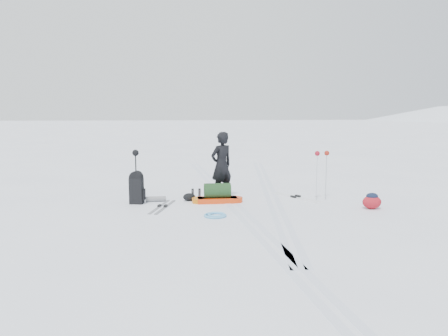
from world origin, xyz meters
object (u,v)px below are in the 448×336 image
at_px(skier, 221,165).
at_px(ski_poles_black, 136,159).
at_px(expedition_rucksack, 139,188).
at_px(pulk_sled, 217,195).

bearing_deg(skier, ski_poles_black, -26.40).
bearing_deg(skier, expedition_rucksack, -21.60).
bearing_deg(ski_poles_black, pulk_sled, 16.08).
xyz_separation_m(skier, expedition_rucksack, (-2.26, -0.40, -0.54)).
bearing_deg(pulk_sled, ski_poles_black, 172.83).
height_order(expedition_rucksack, ski_poles_black, ski_poles_black).
relative_size(skier, pulk_sled, 1.37).
distance_m(skier, expedition_rucksack, 2.35).
distance_m(skier, ski_poles_black, 2.36).
bearing_deg(pulk_sled, expedition_rucksack, 177.54).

